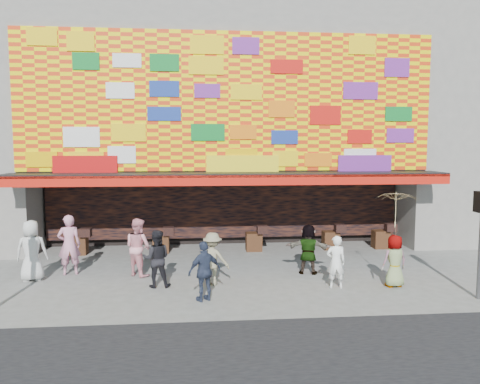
{
  "coord_description": "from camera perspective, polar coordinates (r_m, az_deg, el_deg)",
  "views": [
    {
      "loc": [
        -1.13,
        -12.81,
        4.02
      ],
      "look_at": [
        0.23,
        2.0,
        2.52
      ],
      "focal_mm": 35.0,
      "sensor_mm": 36.0,
      "label": 1
    }
  ],
  "objects": [
    {
      "name": "ped_g",
      "position": [
        14.09,
        18.33,
        -7.98
      ],
      "size": [
        0.78,
        0.56,
        1.49
      ],
      "primitive_type": "imported",
      "rotation": [
        0.0,
        0.0,
        3.27
      ],
      "color": "gray",
      "rests_on": "ground"
    },
    {
      "name": "ped_i",
      "position": [
        14.84,
        -12.32,
        -6.56
      ],
      "size": [
        1.1,
        1.08,
        1.78
      ],
      "primitive_type": "imported",
      "rotation": [
        0.0,
        0.0,
        2.42
      ],
      "color": "pink",
      "rests_on": "ground"
    },
    {
      "name": "ped_c",
      "position": [
        13.57,
        -10.15,
        -8.0
      ],
      "size": [
        0.79,
        0.62,
        1.63
      ],
      "primitive_type": "imported",
      "rotation": [
        0.0,
        0.0,
        3.14
      ],
      "color": "black",
      "rests_on": "ground"
    },
    {
      "name": "ped_d",
      "position": [
        13.59,
        -3.37,
        -8.13
      ],
      "size": [
        1.12,
        0.87,
        1.52
      ],
      "primitive_type": "imported",
      "rotation": [
        0.0,
        0.0,
        2.78
      ],
      "color": "gray",
      "rests_on": "ground"
    },
    {
      "name": "shop_building",
      "position": [
        21.05,
        -2.2,
        9.05
      ],
      "size": [
        15.2,
        9.4,
        10.0
      ],
      "color": "gray",
      "rests_on": "ground"
    },
    {
      "name": "ped_e",
      "position": [
        12.25,
        -4.35,
        -9.6
      ],
      "size": [
        0.99,
        0.75,
        1.56
      ],
      "primitive_type": "imported",
      "rotation": [
        0.0,
        0.0,
        3.61
      ],
      "color": "#2C354D",
      "rests_on": "ground"
    },
    {
      "name": "ped_b",
      "position": [
        15.51,
        -20.11,
        -6.06
      ],
      "size": [
        0.77,
        0.6,
        1.88
      ],
      "primitive_type": "imported",
      "rotation": [
        0.0,
        0.0,
        3.38
      ],
      "color": "pink",
      "rests_on": "ground"
    },
    {
      "name": "parasol",
      "position": [
        13.82,
        18.52,
        -2.05
      ],
      "size": [
        1.34,
        1.36,
        1.98
      ],
      "color": "beige",
      "rests_on": "ground"
    },
    {
      "name": "ped_f",
      "position": [
        14.86,
        8.32,
        -6.88
      ],
      "size": [
        1.53,
        0.86,
        1.57
      ],
      "primitive_type": "imported",
      "rotation": [
        0.0,
        0.0,
        2.85
      ],
      "color": "gray",
      "rests_on": "ground"
    },
    {
      "name": "ped_a",
      "position": [
        15.24,
        -24.06,
        -6.53
      ],
      "size": [
        0.95,
        0.68,
        1.82
      ],
      "primitive_type": "imported",
      "rotation": [
        0.0,
        0.0,
        3.26
      ],
      "color": "silver",
      "rests_on": "ground"
    },
    {
      "name": "ped_h",
      "position": [
        13.56,
        11.61,
        -8.34
      ],
      "size": [
        0.58,
        0.41,
        1.49
      ],
      "primitive_type": "imported",
      "rotation": [
        0.0,
        0.0,
        3.05
      ],
      "color": "white",
      "rests_on": "ground"
    },
    {
      "name": "ground",
      "position": [
        13.47,
        -0.2,
        -11.61
      ],
      "size": [
        90.0,
        90.0,
        0.0
      ],
      "primitive_type": "plane",
      "color": "slate",
      "rests_on": "ground"
    }
  ]
}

